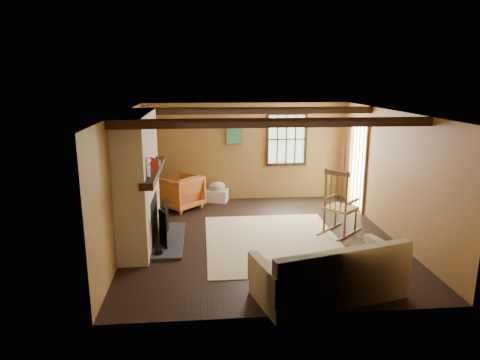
{
  "coord_description": "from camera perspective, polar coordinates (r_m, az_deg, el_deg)",
  "views": [
    {
      "loc": [
        -1.1,
        -7.64,
        3.02
      ],
      "look_at": [
        -0.37,
        0.4,
        1.06
      ],
      "focal_mm": 32.0,
      "sensor_mm": 36.0,
      "label": 1
    }
  ],
  "objects": [
    {
      "name": "basket_pillow",
      "position": [
        10.52,
        -3.07,
        -0.78
      ],
      "size": [
        0.41,
        0.33,
        0.2
      ],
      "primitive_type": "ellipsoid",
      "rotation": [
        0.0,
        0.0,
        -0.04
      ],
      "color": "beige",
      "rests_on": "laundry_basket"
    },
    {
      "name": "sofa",
      "position": [
        6.23,
        12.03,
        -12.55
      ],
      "size": [
        2.24,
        1.43,
        0.84
      ],
      "rotation": [
        0.0,
        0.0,
        0.26
      ],
      "color": "beige",
      "rests_on": "ground"
    },
    {
      "name": "ground",
      "position": [
        8.29,
        2.81,
        -7.71
      ],
      "size": [
        5.5,
        5.5,
        0.0
      ],
      "primitive_type": "plane",
      "color": "black",
      "rests_on": "ground"
    },
    {
      "name": "armchair",
      "position": [
        10.06,
        -7.97,
        -1.58
      ],
      "size": [
        1.21,
        1.21,
        0.79
      ],
      "primitive_type": "imported",
      "rotation": [
        0.0,
        0.0,
        -2.35
      ],
      "color": "#BF6026",
      "rests_on": "ground"
    },
    {
      "name": "rug",
      "position": [
        8.13,
        4.42,
        -8.15
      ],
      "size": [
        2.5,
        3.0,
        0.01
      ],
      "primitive_type": "cube",
      "color": "#D1BA8B",
      "rests_on": "ground"
    },
    {
      "name": "room_envelope",
      "position": [
        8.13,
        4.24,
        3.82
      ],
      "size": [
        5.02,
        5.52,
        2.44
      ],
      "color": "olive",
      "rests_on": "ground"
    },
    {
      "name": "laundry_basket",
      "position": [
        10.58,
        -3.05,
        -2.08
      ],
      "size": [
        0.58,
        0.49,
        0.3
      ],
      "primitive_type": "cube",
      "rotation": [
        0.0,
        0.0,
        -0.25
      ],
      "color": "white",
      "rests_on": "ground"
    },
    {
      "name": "fireplace",
      "position": [
        7.96,
        -13.18,
        -0.64
      ],
      "size": [
        1.02,
        2.3,
        2.4
      ],
      "color": "#A55740",
      "rests_on": "ground"
    },
    {
      "name": "firewood_pile",
      "position": [
        10.59,
        -8.93,
        -2.43
      ],
      "size": [
        0.63,
        0.11,
        0.23
      ],
      "color": "brown",
      "rests_on": "ground"
    },
    {
      "name": "rocking_chair",
      "position": [
        8.57,
        13.13,
        -3.45
      ],
      "size": [
        1.03,
        1.0,
        1.31
      ],
      "rotation": [
        0.0,
        0.0,
        2.32
      ],
      "color": "tan",
      "rests_on": "ground"
    }
  ]
}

